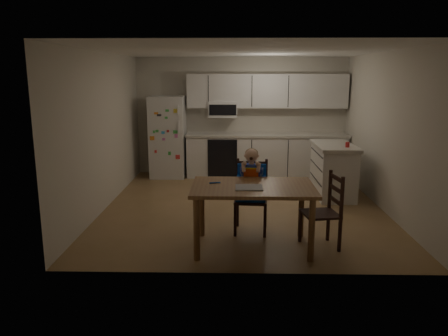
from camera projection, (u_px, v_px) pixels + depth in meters
name	position (u px, v px, depth m)	size (l,w,h in m)	color
room	(243.00, 128.00, 7.46)	(4.52, 5.01, 2.51)	olive
refrigerator	(168.00, 137.00, 9.21)	(0.72, 0.70, 1.70)	silver
kitchen_run	(265.00, 135.00, 9.25)	(3.37, 0.62, 2.15)	silver
kitchen_island	(333.00, 170.00, 7.80)	(0.66, 1.27, 0.94)	silver
red_cup	(347.00, 145.00, 7.40)	(0.07, 0.07, 0.09)	red
dining_table	(253.00, 194.00, 5.38)	(1.51, 0.97, 0.81)	brown
napkin	(249.00, 187.00, 5.26)	(0.33, 0.28, 0.01)	#ABABB0
toddler_spoon	(214.00, 183.00, 5.48)	(0.02, 0.02, 0.12)	blue
chair_booster	(251.00, 181.00, 5.99)	(0.48, 0.48, 1.17)	black
chair_side	(328.00, 206.00, 5.46)	(0.48, 0.48, 0.95)	black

